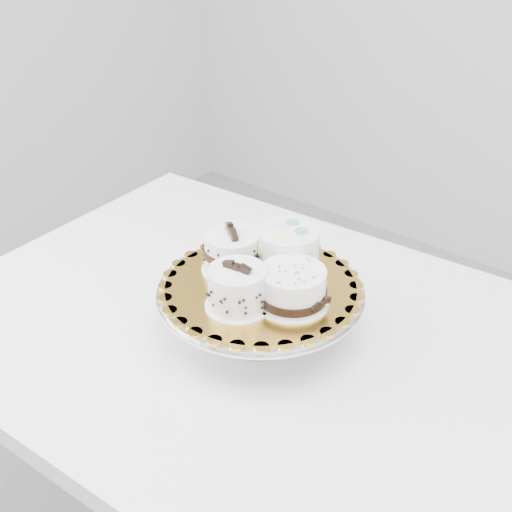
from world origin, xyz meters
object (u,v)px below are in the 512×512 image
Objects in this scene: cake_swirl at (237,289)px; cake_board at (261,286)px; cake_dots at (288,250)px; cake_stand at (261,302)px; cake_ribbon at (293,288)px; table at (276,372)px; cake_banded at (232,253)px.

cake_board is at bearing 89.25° from cake_swirl.
cake_dots is at bearing 84.51° from cake_board.
cake_ribbon is (0.07, -0.01, 0.06)m from cake_stand.
cake_board reaches higher than table.
table is 0.22m from cake_dots.
cake_ribbon is (0.06, -0.07, -0.01)m from cake_dots.
cake_dots is (0.01, 0.06, 0.07)m from cake_stand.
cake_swirl is 0.08m from cake_ribbon.
cake_swirl is at bearing -107.50° from table.
table is at bearing 166.04° from cake_ribbon.
cake_swirl is (0.01, -0.07, 0.06)m from cake_stand.
cake_stand is 0.10m from cake_dots.
table is 0.21m from cake_ribbon.
cake_stand is at bearing -90.43° from cake_dots.
cake_board is at bearing 30.34° from cake_banded.
cake_banded is 0.09m from cake_dots.
cake_banded is (-0.09, -0.00, 0.21)m from table.
cake_banded is 1.03× the size of cake_dots.
cake_dots is at bearing 107.66° from table.
cake_dots is at bearing 74.83° from cake_banded.
cake_stand is 0.09m from cake_ribbon.
cake_swirl is 0.13m from cake_dots.
cake_board is 3.05× the size of cake_swirl.
cake_dots is (0.01, 0.06, 0.04)m from cake_board.
cake_board is 0.08m from cake_dots.
cake_stand is at bearing -165.73° from table.
cake_stand is at bearing 30.34° from cake_banded.
cake_banded reaches higher than cake_board.
cake_board is at bearing -90.43° from cake_dots.
cake_board is 0.08m from cake_ribbon.
cake_stand is 2.80× the size of cake_ribbon.
cake_dots is (-0.00, 0.13, 0.01)m from cake_swirl.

